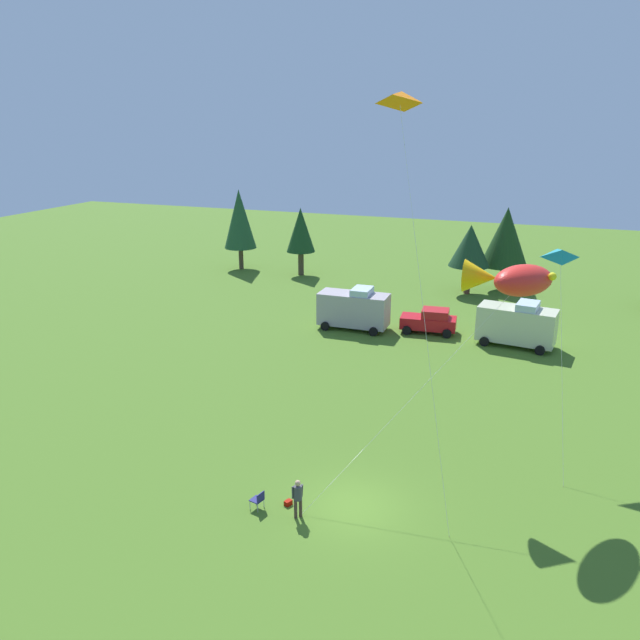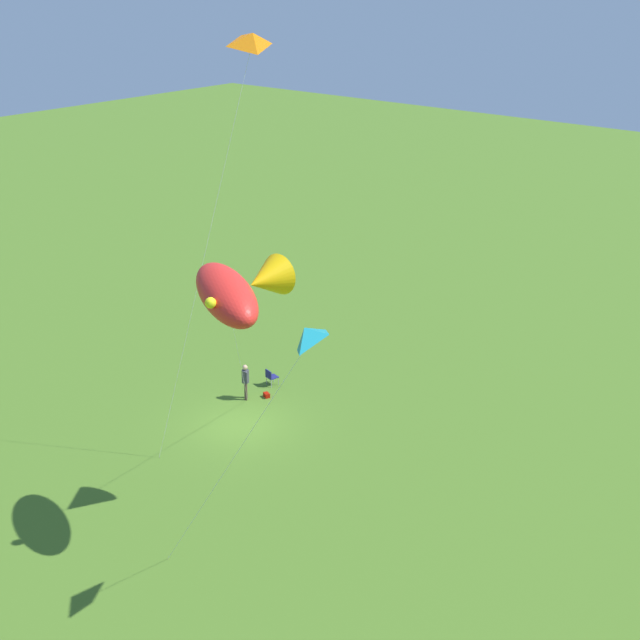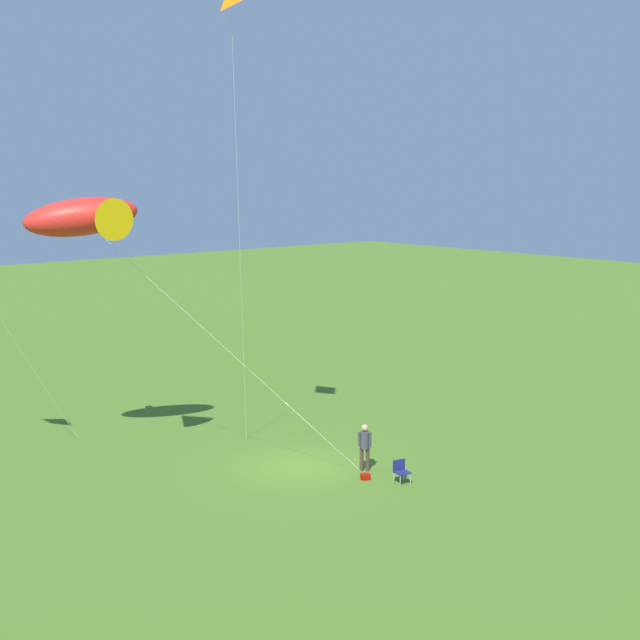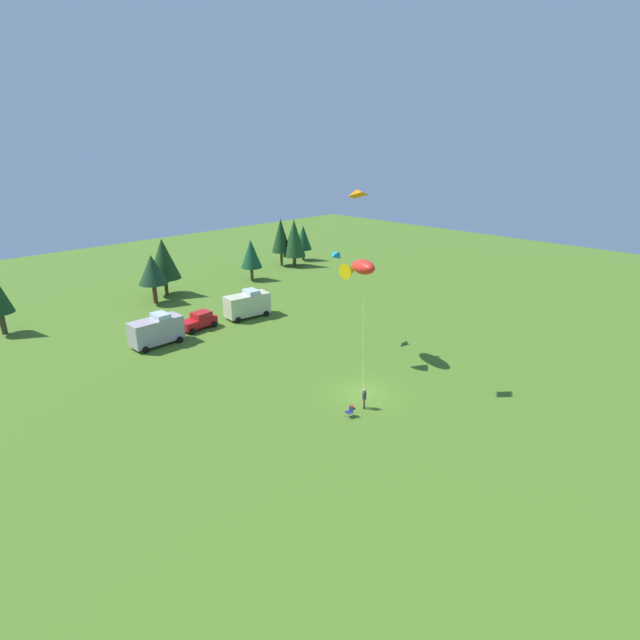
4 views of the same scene
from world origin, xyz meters
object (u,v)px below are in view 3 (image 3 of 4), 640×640
(folding_chair, at_px, (401,470))
(person_kite_flyer, at_px, (365,444))
(kite_large_fish, at_px, (87,217))
(backpack_on_grass, at_px, (365,477))

(folding_chair, bearing_deg, person_kite_flyer, -164.96)
(kite_large_fish, bearing_deg, person_kite_flyer, -136.19)
(backpack_on_grass, bearing_deg, person_kite_flyer, -41.35)
(person_kite_flyer, distance_m, folding_chair, 1.86)
(kite_large_fish, bearing_deg, folding_chair, -142.14)
(folding_chair, height_order, kite_large_fish, kite_large_fish)
(folding_chair, xyz_separation_m, kite_large_fish, (9.04, 7.03, 8.66))
(backpack_on_grass, relative_size, kite_large_fish, 0.03)
(person_kite_flyer, relative_size, kite_large_fish, 0.17)
(person_kite_flyer, height_order, folding_chair, person_kite_flyer)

